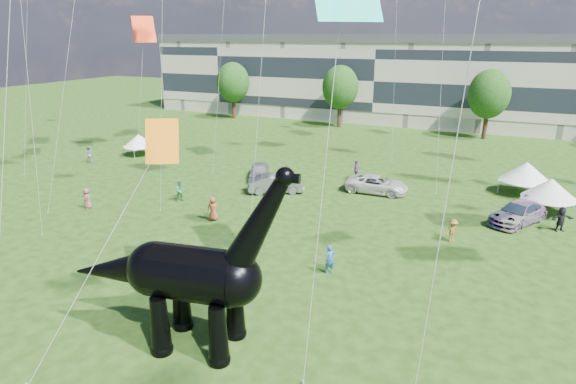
% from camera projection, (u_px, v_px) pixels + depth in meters
% --- Properties ---
extents(ground, '(220.00, 220.00, 0.00)m').
position_uv_depth(ground, '(193.00, 353.00, 20.62)').
color(ground, '#16330C').
rests_on(ground, ground).
extents(terrace_row, '(78.00, 11.00, 12.00)m').
position_uv_depth(terrace_row, '(383.00, 82.00, 75.34)').
color(terrace_row, beige).
rests_on(terrace_row, ground).
extents(tree_far_left, '(5.20, 5.20, 9.44)m').
position_uv_depth(tree_far_left, '(233.00, 79.00, 76.36)').
color(tree_far_left, '#382314').
rests_on(tree_far_left, ground).
extents(tree_mid_left, '(5.20, 5.20, 9.44)m').
position_uv_depth(tree_mid_left, '(340.00, 84.00, 69.11)').
color(tree_mid_left, '#382314').
rests_on(tree_mid_left, ground).
extents(tree_mid_right, '(5.20, 5.20, 9.44)m').
position_uv_depth(tree_mid_right, '(490.00, 90.00, 61.05)').
color(tree_mid_right, '#382314').
rests_on(tree_mid_right, ground).
extents(dinosaur_sculpture, '(10.67, 3.65, 8.68)m').
position_uv_depth(dinosaur_sculpture, '(186.00, 276.00, 20.33)').
color(dinosaur_sculpture, black).
rests_on(dinosaur_sculpture, ground).
extents(car_silver, '(3.51, 4.82, 1.53)m').
position_uv_depth(car_silver, '(259.00, 171.00, 45.34)').
color(car_silver, silver).
rests_on(car_silver, ground).
extents(car_grey, '(4.99, 3.84, 1.58)m').
position_uv_depth(car_grey, '(276.00, 184.00, 41.32)').
color(car_grey, slate).
rests_on(car_grey, ground).
extents(car_white, '(5.44, 2.68, 1.48)m').
position_uv_depth(car_white, '(377.00, 184.00, 41.32)').
color(car_white, silver).
rests_on(car_white, ground).
extents(car_dark, '(4.46, 5.69, 1.54)m').
position_uv_depth(car_dark, '(519.00, 213.00, 34.64)').
color(car_dark, '#595960').
rests_on(car_dark, ground).
extents(gazebo_near, '(5.09, 5.09, 2.73)m').
position_uv_depth(gazebo_near, '(550.00, 189.00, 36.26)').
color(gazebo_near, silver).
rests_on(gazebo_near, ground).
extents(gazebo_far, '(5.31, 5.31, 2.84)m').
position_uv_depth(gazebo_far, '(526.00, 172.00, 40.51)').
color(gazebo_far, white).
rests_on(gazebo_far, ground).
extents(gazebo_left, '(4.48, 4.48, 2.40)m').
position_uv_depth(gazebo_left, '(139.00, 141.00, 53.91)').
color(gazebo_left, white).
rests_on(gazebo_left, ground).
extents(visitors, '(50.86, 41.95, 1.88)m').
position_uv_depth(visitors, '(296.00, 207.00, 35.58)').
color(visitors, '#26588D').
rests_on(visitors, ground).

